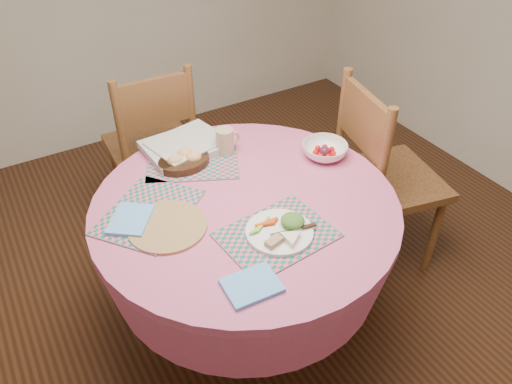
% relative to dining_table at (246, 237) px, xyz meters
% --- Properties ---
extents(ground, '(4.00, 4.00, 0.00)m').
position_rel_dining_table_xyz_m(ground, '(0.00, 0.00, -0.56)').
color(ground, '#331C0F').
rests_on(ground, ground).
extents(dining_table, '(1.24, 1.24, 0.75)m').
position_rel_dining_table_xyz_m(dining_table, '(0.00, 0.00, 0.00)').
color(dining_table, '#C45B84').
rests_on(dining_table, ground).
extents(chair_right, '(0.55, 0.57, 1.04)m').
position_rel_dining_table_xyz_m(chair_right, '(0.82, 0.06, -0.01)').
color(chair_right, brown).
rests_on(chair_right, ground).
extents(chair_back, '(0.48, 0.46, 0.99)m').
position_rel_dining_table_xyz_m(chair_back, '(-0.04, 0.96, -0.04)').
color(chair_back, brown).
rests_on(chair_back, ground).
extents(placemat_front, '(0.43, 0.33, 0.01)m').
position_rel_dining_table_xyz_m(placemat_front, '(0.00, -0.23, 0.20)').
color(placemat_front, '#126564').
rests_on(placemat_front, dining_table).
extents(placemat_left, '(0.50, 0.48, 0.01)m').
position_rel_dining_table_xyz_m(placemat_left, '(-0.36, 0.13, 0.20)').
color(placemat_left, '#126564').
rests_on(placemat_left, dining_table).
extents(placemat_back, '(0.49, 0.44, 0.01)m').
position_rel_dining_table_xyz_m(placemat_back, '(-0.06, 0.36, 0.20)').
color(placemat_back, '#126564').
rests_on(placemat_back, dining_table).
extents(wicker_trivet, '(0.30, 0.30, 0.01)m').
position_rel_dining_table_xyz_m(wicker_trivet, '(-0.33, 0.02, 0.20)').
color(wicker_trivet, brown).
rests_on(wicker_trivet, dining_table).
extents(napkin_near, '(0.19, 0.15, 0.01)m').
position_rel_dining_table_xyz_m(napkin_near, '(-0.20, -0.40, 0.20)').
color(napkin_near, '#5BA7EB').
rests_on(napkin_near, dining_table).
extents(napkin_far, '(0.22, 0.23, 0.01)m').
position_rel_dining_table_xyz_m(napkin_far, '(-0.43, 0.12, 0.21)').
color(napkin_far, '#5BA7EB').
rests_on(napkin_far, placemat_left).
extents(dinner_plate, '(0.25, 0.25, 0.05)m').
position_rel_dining_table_xyz_m(dinner_plate, '(0.02, -0.24, 0.22)').
color(dinner_plate, white).
rests_on(dinner_plate, placemat_front).
extents(bread_bowl, '(0.23, 0.23, 0.08)m').
position_rel_dining_table_xyz_m(bread_bowl, '(-0.11, 0.35, 0.23)').
color(bread_bowl, black).
rests_on(bread_bowl, placemat_back).
extents(latte_mug, '(0.12, 0.08, 0.12)m').
position_rel_dining_table_xyz_m(latte_mug, '(0.10, 0.35, 0.26)').
color(latte_mug, tan).
rests_on(latte_mug, placemat_back).
extents(fruit_bowl, '(0.21, 0.21, 0.06)m').
position_rel_dining_table_xyz_m(fruit_bowl, '(0.47, 0.10, 0.23)').
color(fruit_bowl, white).
rests_on(fruit_bowl, dining_table).
extents(newspaper_stack, '(0.38, 0.31, 0.04)m').
position_rel_dining_table_xyz_m(newspaper_stack, '(-0.05, 0.47, 0.22)').
color(newspaper_stack, silver).
rests_on(newspaper_stack, dining_table).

